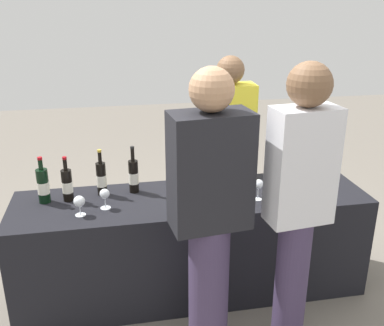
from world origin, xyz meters
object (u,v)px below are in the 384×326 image
(wine_bottle_1, at_px, (67,185))
(wine_bottle_2, at_px, (101,178))
(wine_bottle_0, at_px, (43,186))
(guest_0, at_px, (210,212))
(wine_bottle_3, at_px, (134,176))
(wine_glass_3, at_px, (236,185))
(ice_bucket, at_px, (296,175))
(wine_glass_4, at_px, (259,185))
(wine_glass_0, at_px, (79,202))
(wine_glass_1, at_px, (105,195))
(server_pouring, at_px, (228,149))
(wine_glass_2, at_px, (227,191))
(wine_glass_5, at_px, (317,178))
(guest_1, at_px, (299,202))

(wine_bottle_1, height_order, wine_bottle_2, wine_bottle_2)
(wine_bottle_0, xyz_separation_m, guest_0, (0.97, -0.71, 0.07))
(wine_bottle_2, relative_size, wine_bottle_3, 0.98)
(wine_glass_3, bearing_deg, wine_bottle_0, 171.58)
(ice_bucket, distance_m, guest_0, 1.03)
(wine_glass_4, relative_size, guest_0, 0.09)
(wine_bottle_0, bearing_deg, wine_glass_0, -45.05)
(wine_glass_4, bearing_deg, guest_0, -133.04)
(wine_bottle_1, xyz_separation_m, wine_bottle_2, (0.23, 0.05, 0.01))
(wine_glass_0, xyz_separation_m, ice_bucket, (1.52, 0.18, -0.01))
(wine_bottle_1, height_order, wine_bottle_3, wine_bottle_3)
(wine_glass_1, relative_size, guest_0, 0.08)
(wine_bottle_3, bearing_deg, wine_glass_3, -20.10)
(wine_bottle_0, relative_size, server_pouring, 0.20)
(wine_glass_0, distance_m, wine_glass_3, 1.03)
(wine_glass_2, distance_m, wine_glass_5, 0.67)
(wine_bottle_0, distance_m, wine_bottle_3, 0.60)
(server_pouring, bearing_deg, guest_0, 72.04)
(wine_glass_0, bearing_deg, wine_bottle_3, 39.89)
(wine_glass_0, height_order, wine_glass_4, wine_glass_4)
(wine_bottle_3, xyz_separation_m, wine_glass_1, (-0.20, -0.23, -0.02))
(wine_bottle_0, relative_size, guest_1, 0.18)
(wine_bottle_0, distance_m, wine_glass_4, 1.44)
(wine_glass_3, bearing_deg, wine_glass_1, 178.90)
(wine_glass_1, bearing_deg, server_pouring, 32.87)
(wine_glass_4, distance_m, guest_0, 0.66)
(ice_bucket, relative_size, server_pouring, 0.14)
(wine_bottle_1, height_order, server_pouring, server_pouring)
(wine_glass_0, bearing_deg, ice_bucket, 6.81)
(wine_glass_1, height_order, wine_glass_5, wine_glass_5)
(wine_bottle_3, distance_m, wine_glass_0, 0.47)
(ice_bucket, relative_size, guest_1, 0.13)
(wine_glass_2, bearing_deg, wine_glass_4, 3.74)
(wine_bottle_1, relative_size, guest_1, 0.18)
(wine_glass_4, height_order, guest_0, guest_0)
(wine_bottle_2, distance_m, wine_glass_1, 0.23)
(wine_bottle_2, bearing_deg, wine_glass_3, -15.03)
(wine_bottle_3, height_order, ice_bucket, wine_bottle_3)
(wine_glass_2, bearing_deg, wine_glass_1, 174.65)
(wine_bottle_0, xyz_separation_m, ice_bucket, (1.76, -0.06, -0.04))
(wine_bottle_2, xyz_separation_m, wine_glass_1, (0.02, -0.22, -0.02))
(server_pouring, height_order, guest_0, guest_0)
(server_pouring, relative_size, guest_0, 0.94)
(wine_glass_1, bearing_deg, ice_bucket, 4.63)
(wine_bottle_0, xyz_separation_m, wine_glass_2, (1.19, -0.25, -0.03))
(wine_glass_2, bearing_deg, server_pouring, 74.31)
(ice_bucket, height_order, server_pouring, server_pouring)
(wine_bottle_3, distance_m, wine_glass_4, 0.87)
(wine_glass_5, bearing_deg, wine_glass_3, -179.48)
(wine_glass_0, distance_m, wine_glass_2, 0.95)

